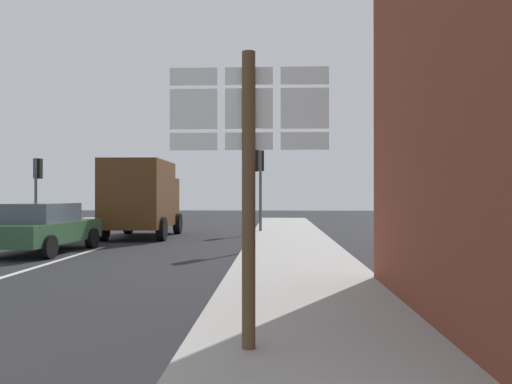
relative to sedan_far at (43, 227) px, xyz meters
name	(u,v)px	position (x,y,z in m)	size (l,w,h in m)	color
ground_plane	(78,255)	(1.22, -0.41, -0.76)	(80.00, 80.00, 0.00)	#232326
sidewalk_right	(297,263)	(7.39, -2.41, -0.69)	(2.98, 44.00, 0.14)	#9E9B96
sedan_far	(43,227)	(0.00, 0.00, 0.00)	(2.16, 4.29, 1.47)	#2D5133
delivery_truck	(142,197)	(1.49, 5.35, 0.89)	(2.59, 5.05, 3.05)	#4C2D14
route_sign_post	(249,168)	(6.62, -9.17, 1.24)	(1.66, 0.14, 3.20)	brown
traffic_light_far_right	(261,172)	(6.20, 7.40, 1.96)	(0.30, 0.49, 3.68)	#47474C
traffic_light_near_right	(254,170)	(6.20, 0.80, 1.72)	(0.30, 0.49, 3.34)	#47474C
traffic_light_far_left	(37,178)	(-3.76, 7.23, 1.71)	(0.30, 0.49, 3.34)	#47474C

